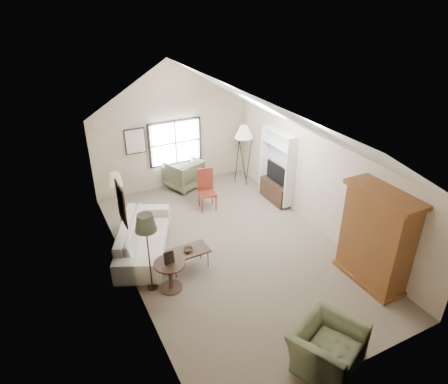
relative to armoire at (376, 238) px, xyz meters
name	(u,v)px	position (x,y,z in m)	size (l,w,h in m)	color
room_shell	(233,124)	(-2.18, 2.40, 2.11)	(5.01, 8.01, 4.00)	#6D5C4E
window	(175,143)	(-2.08, 6.36, 0.35)	(1.72, 0.08, 1.42)	black
skylight	(263,106)	(-0.88, 3.30, 2.12)	(0.80, 1.20, 0.52)	white
wall_art	(129,170)	(-4.06, 4.34, 0.63)	(1.97, 3.71, 0.88)	black
armoire	(376,238)	(0.00, 0.00, 0.00)	(0.60, 1.50, 2.20)	brown
tv_alcove	(277,166)	(0.16, 4.00, 0.05)	(0.32, 1.30, 2.10)	white
media_console	(275,192)	(0.14, 4.00, -0.80)	(0.34, 1.18, 0.60)	#382316
tv_panel	(276,173)	(0.14, 4.00, -0.18)	(0.05, 0.90, 0.55)	black
sofa	(144,237)	(-4.12, 3.30, -0.71)	(2.68, 1.05, 0.78)	beige
armchair_near	(327,346)	(-2.29, -1.30, -0.71)	(1.20, 1.05, 0.78)	#636949
armchair_far	(183,174)	(-1.97, 6.10, -0.63)	(0.99, 1.02, 0.93)	#686A4A
coffee_table	(189,259)	(-3.40, 2.18, -0.86)	(0.94, 0.52, 0.48)	#3C2418
bowl	(188,249)	(-3.40, 2.18, -0.59)	(0.23, 0.23, 0.06)	#322214
side_table	(170,276)	(-4.02, 1.70, -0.76)	(0.67, 0.67, 0.67)	#362116
side_chair	(207,190)	(-1.87, 4.49, -0.50)	(0.46, 0.46, 1.19)	maroon
tripod_lamp	(243,154)	(-0.11, 5.52, -0.10)	(0.58, 0.58, 2.00)	silver
dark_lamp	(149,252)	(-4.38, 1.90, -0.16)	(0.45, 0.45, 1.87)	#292C1F
tan_lamp	(119,202)	(-4.38, 4.50, -0.26)	(0.34, 0.34, 1.68)	tan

